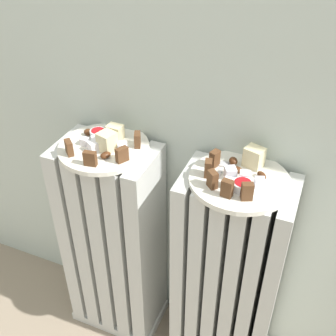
# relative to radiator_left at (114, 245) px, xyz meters

# --- Properties ---
(radiator_left) EXTENTS (0.28, 0.17, 0.67)m
(radiator_left) POSITION_rel_radiator_left_xyz_m (0.00, 0.00, 0.00)
(radiator_left) COLOR silver
(radiator_left) RESTS_ON ground_plane
(radiator_right) EXTENTS (0.28, 0.17, 0.67)m
(radiator_right) POSITION_rel_radiator_left_xyz_m (0.35, -0.00, -0.00)
(radiator_right) COLOR silver
(radiator_right) RESTS_ON ground_plane
(plate_left) EXTENTS (0.23, 0.23, 0.01)m
(plate_left) POSITION_rel_radiator_left_xyz_m (0.00, -0.00, 0.35)
(plate_left) COLOR silver
(plate_left) RESTS_ON radiator_left
(plate_right) EXTENTS (0.23, 0.23, 0.01)m
(plate_right) POSITION_rel_radiator_left_xyz_m (0.35, -0.00, 0.35)
(plate_right) COLOR silver
(plate_right) RESTS_ON radiator_right
(dark_cake_slice_left_0) EXTENTS (0.03, 0.03, 0.04)m
(dark_cake_slice_left_0) POSITION_rel_radiator_left_xyz_m (-0.06, -0.06, 0.37)
(dark_cake_slice_left_0) COLOR #56351E
(dark_cake_slice_left_0) RESTS_ON plate_left
(dark_cake_slice_left_1) EXTENTS (0.03, 0.02, 0.04)m
(dark_cake_slice_left_1) POSITION_rel_radiator_left_xyz_m (0.01, -0.08, 0.37)
(dark_cake_slice_left_1) COLOR #56351E
(dark_cake_slice_left_1) RESTS_ON plate_left
(dark_cake_slice_left_2) EXTENTS (0.03, 0.03, 0.04)m
(dark_cake_slice_left_2) POSITION_rel_radiator_left_xyz_m (0.08, -0.04, 0.37)
(dark_cake_slice_left_2) COLOR #56351E
(dark_cake_slice_left_2) RESTS_ON plate_left
(dark_cake_slice_left_3) EXTENTS (0.02, 0.03, 0.04)m
(dark_cake_slice_left_3) POSITION_rel_radiator_left_xyz_m (0.08, 0.03, 0.37)
(dark_cake_slice_left_3) COLOR #56351E
(dark_cake_slice_left_3) RESTS_ON plate_left
(marble_cake_slice_left_0) EXTENTS (0.05, 0.05, 0.05)m
(marble_cake_slice_left_0) POSITION_rel_radiator_left_xyz_m (0.02, -0.01, 0.38)
(marble_cake_slice_left_0) COLOR beige
(marble_cake_slice_left_0) RESTS_ON plate_left
(marble_cake_slice_left_1) EXTENTS (0.04, 0.03, 0.04)m
(marble_cake_slice_left_1) POSITION_rel_radiator_left_xyz_m (0.01, 0.04, 0.37)
(marble_cake_slice_left_1) COLOR beige
(marble_cake_slice_left_1) RESTS_ON plate_left
(turkish_delight_left_0) EXTENTS (0.03, 0.03, 0.03)m
(turkish_delight_left_0) POSITION_rel_radiator_left_xyz_m (-0.01, -0.03, 0.37)
(turkish_delight_left_0) COLOR white
(turkish_delight_left_0) RESTS_ON plate_left
(turkish_delight_left_1) EXTENTS (0.03, 0.03, 0.02)m
(turkish_delight_left_1) POSITION_rel_radiator_left_xyz_m (-0.02, -0.00, 0.36)
(turkish_delight_left_1) COLOR white
(turkish_delight_left_1) RESTS_ON plate_left
(turkish_delight_left_2) EXTENTS (0.02, 0.02, 0.02)m
(turkish_delight_left_2) POSITION_rel_radiator_left_xyz_m (-0.05, -0.01, 0.36)
(turkish_delight_left_2) COLOR white
(turkish_delight_left_2) RESTS_ON plate_left
(turkish_delight_left_3) EXTENTS (0.03, 0.03, 0.02)m
(turkish_delight_left_3) POSITION_rel_radiator_left_xyz_m (0.05, -0.00, 0.36)
(turkish_delight_left_3) COLOR white
(turkish_delight_left_3) RESTS_ON plate_left
(medjool_date_left_0) EXTENTS (0.03, 0.03, 0.02)m
(medjool_date_left_0) POSITION_rel_radiator_left_xyz_m (-0.06, 0.03, 0.36)
(medjool_date_left_0) COLOR #4C2814
(medjool_date_left_0) RESTS_ON plate_left
(medjool_date_left_1) EXTENTS (0.03, 0.03, 0.02)m
(medjool_date_left_1) POSITION_rel_radiator_left_xyz_m (0.03, -0.04, 0.36)
(medjool_date_left_1) COLOR #4C2814
(medjool_date_left_1) RESTS_ON plate_left
(medjool_date_left_2) EXTENTS (0.03, 0.03, 0.02)m
(medjool_date_left_2) POSITION_rel_radiator_left_xyz_m (-0.04, 0.05, 0.36)
(medjool_date_left_2) COLOR #4C2814
(medjool_date_left_2) RESTS_ON plate_left
(jam_bowl_left) EXTENTS (0.04, 0.04, 0.03)m
(jam_bowl_left) POSITION_rel_radiator_left_xyz_m (-0.03, 0.02, 0.37)
(jam_bowl_left) COLOR white
(jam_bowl_left) RESTS_ON plate_left
(dark_cake_slice_right_0) EXTENTS (0.02, 0.03, 0.04)m
(dark_cake_slice_right_0) POSITION_rel_radiator_left_xyz_m (0.28, 0.02, 0.37)
(dark_cake_slice_right_0) COLOR #56351E
(dark_cake_slice_right_0) RESTS_ON plate_right
(dark_cake_slice_right_1) EXTENTS (0.02, 0.03, 0.04)m
(dark_cake_slice_right_1) POSITION_rel_radiator_left_xyz_m (0.28, -0.02, 0.37)
(dark_cake_slice_right_1) COLOR #56351E
(dark_cake_slice_right_1) RESTS_ON plate_right
(dark_cake_slice_right_2) EXTENTS (0.03, 0.03, 0.04)m
(dark_cake_slice_right_2) POSITION_rel_radiator_left_xyz_m (0.30, -0.05, 0.37)
(dark_cake_slice_right_2) COLOR #56351E
(dark_cake_slice_right_2) RESTS_ON plate_right
(dark_cake_slice_right_3) EXTENTS (0.03, 0.02, 0.04)m
(dark_cake_slice_right_3) POSITION_rel_radiator_left_xyz_m (0.34, -0.07, 0.37)
(dark_cake_slice_right_3) COLOR #56351E
(dark_cake_slice_right_3) RESTS_ON plate_right
(dark_cake_slice_right_4) EXTENTS (0.03, 0.02, 0.04)m
(dark_cake_slice_right_4) POSITION_rel_radiator_left_xyz_m (0.38, -0.07, 0.37)
(dark_cake_slice_right_4) COLOR #56351E
(dark_cake_slice_right_4) RESTS_ON plate_right
(marble_cake_slice_right_0) EXTENTS (0.05, 0.05, 0.05)m
(marble_cake_slice_right_0) POSITION_rel_radiator_left_xyz_m (0.37, 0.06, 0.38)
(marble_cake_slice_right_0) COLOR beige
(marble_cake_slice_right_0) RESTS_ON plate_right
(turkish_delight_right_0) EXTENTS (0.03, 0.03, 0.02)m
(turkish_delight_right_0) POSITION_rel_radiator_left_xyz_m (0.33, -0.00, 0.37)
(turkish_delight_right_0) COLOR white
(turkish_delight_right_0) RESTS_ON plate_right
(turkish_delight_right_1) EXTENTS (0.03, 0.03, 0.02)m
(turkish_delight_right_1) POSITION_rel_radiator_left_xyz_m (0.40, -0.01, 0.36)
(turkish_delight_right_1) COLOR white
(turkish_delight_right_1) RESTS_ON plate_right
(turkish_delight_right_2) EXTENTS (0.03, 0.03, 0.02)m
(turkish_delight_right_2) POSITION_rel_radiator_left_xyz_m (0.36, -0.01, 0.36)
(turkish_delight_right_2) COLOR white
(turkish_delight_right_2) RESTS_ON plate_right
(turkish_delight_right_3) EXTENTS (0.02, 0.02, 0.02)m
(turkish_delight_right_3) POSITION_rel_radiator_left_xyz_m (0.33, -0.04, 0.36)
(turkish_delight_right_3) COLOR white
(turkish_delight_right_3) RESTS_ON plate_right
(medjool_date_right_0) EXTENTS (0.03, 0.03, 0.02)m
(medjool_date_right_0) POSITION_rel_radiator_left_xyz_m (0.40, 0.02, 0.36)
(medjool_date_right_0) COLOR #4C2814
(medjool_date_right_0) RESTS_ON plate_right
(medjool_date_right_1) EXTENTS (0.03, 0.03, 0.02)m
(medjool_date_right_1) POSITION_rel_radiator_left_xyz_m (0.32, 0.05, 0.36)
(medjool_date_right_1) COLOR #4C2814
(medjool_date_right_1) RESTS_ON plate_right
(medjool_date_right_2) EXTENTS (0.03, 0.03, 0.01)m
(medjool_date_right_2) POSITION_rel_radiator_left_xyz_m (0.34, 0.02, 0.36)
(medjool_date_right_2) COLOR #4C2814
(medjool_date_right_2) RESTS_ON plate_right
(jam_bowl_right) EXTENTS (0.04, 0.04, 0.02)m
(jam_bowl_right) POSITION_rel_radiator_left_xyz_m (0.37, -0.04, 0.36)
(jam_bowl_right) COLOR white
(jam_bowl_right) RESTS_ON plate_right
(fork) EXTENTS (0.02, 0.10, 0.00)m
(fork) POSITION_rel_radiator_left_xyz_m (0.30, 0.01, 0.35)
(fork) COLOR #B7B7BC
(fork) RESTS_ON plate_right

